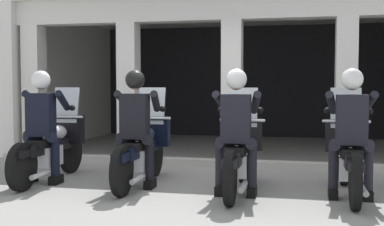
# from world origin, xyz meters

# --- Properties ---
(ground_plane) EXTENTS (80.00, 80.00, 0.00)m
(ground_plane) POSITION_xyz_m (0.00, 3.00, 0.00)
(ground_plane) COLOR gray
(station_building) EXTENTS (8.85, 5.24, 3.12)m
(station_building) POSITION_xyz_m (0.28, 4.75, 1.98)
(station_building) COLOR black
(station_building) RESTS_ON ground
(kerb_strip) EXTENTS (8.35, 0.24, 0.12)m
(kerb_strip) POSITION_xyz_m (0.28, 1.66, 0.06)
(kerb_strip) COLOR #B7B5AD
(kerb_strip) RESTS_ON ground
(motorcycle_far_left) EXTENTS (0.62, 2.04, 1.35)m
(motorcycle_far_left) POSITION_xyz_m (-2.06, 0.00, 0.50)
(motorcycle_far_left) COLOR black
(motorcycle_far_left) RESTS_ON ground
(police_officer_far_left) EXTENTS (0.63, 0.61, 1.58)m
(police_officer_far_left) POSITION_xyz_m (-2.06, -0.28, 0.94)
(police_officer_far_left) COLOR black
(police_officer_far_left) RESTS_ON ground
(motorcycle_center_left) EXTENTS (0.62, 2.04, 1.35)m
(motorcycle_center_left) POSITION_xyz_m (-0.69, -0.00, 0.50)
(motorcycle_center_left) COLOR black
(motorcycle_center_left) RESTS_ON ground
(police_officer_center_left) EXTENTS (0.63, 0.61, 1.58)m
(police_officer_center_left) POSITION_xyz_m (-0.69, -0.29, 0.94)
(police_officer_center_left) COLOR black
(police_officer_center_left) RESTS_ON ground
(motorcycle_center_right) EXTENTS (0.62, 2.04, 1.35)m
(motorcycle_center_right) POSITION_xyz_m (0.69, -0.18, 0.50)
(motorcycle_center_right) COLOR black
(motorcycle_center_right) RESTS_ON ground
(police_officer_center_right) EXTENTS (0.63, 0.61, 1.58)m
(police_officer_center_right) POSITION_xyz_m (0.69, -0.47, 0.94)
(police_officer_center_right) COLOR black
(police_officer_center_right) RESTS_ON ground
(motorcycle_far_right) EXTENTS (0.62, 2.04, 1.35)m
(motorcycle_far_right) POSITION_xyz_m (2.07, -0.08, 0.50)
(motorcycle_far_right) COLOR black
(motorcycle_far_right) RESTS_ON ground
(police_officer_far_right) EXTENTS (0.63, 0.61, 1.58)m
(police_officer_far_right) POSITION_xyz_m (2.06, -0.36, 0.94)
(police_officer_far_right) COLOR black
(police_officer_far_right) RESTS_ON ground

